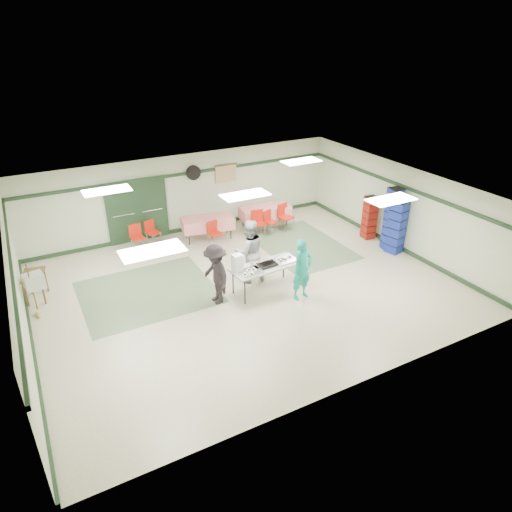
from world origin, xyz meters
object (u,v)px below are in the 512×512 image
chair_a (269,220)px  printer_table (34,278)px  volunteer_dark (216,274)px  office_printer (34,281)px  volunteer_teal (302,270)px  crate_stack_red (370,218)px  chair_c (284,214)px  volunteer_grey (249,251)px  dining_table_b (208,223)px  crate_stack_blue_a (392,220)px  crate_stack_blue_b (397,227)px  chair_b (258,220)px  broom (32,289)px  chair_d (214,231)px  serving_table (265,267)px  chair_loose_a (151,230)px  dining_table_a (265,212)px  chair_loose_b (136,235)px

chair_a → printer_table: chair_a is taller
volunteer_dark → office_printer: 4.42m
volunteer_teal → crate_stack_red: volunteer_teal is taller
chair_c → crate_stack_red: 2.91m
volunteer_dark → office_printer: bearing=-114.8°
volunteer_grey → dining_table_b: size_ratio=1.01×
crate_stack_blue_a → crate_stack_blue_b: 0.30m
volunteer_teal → chair_b: volunteer_teal is taller
volunteer_grey → broom: (-5.48, 0.97, -0.16)m
chair_d → chair_b: bearing=-11.8°
chair_b → volunteer_dark: bearing=-123.2°
broom → dining_table_b: bearing=27.8°
volunteer_dark → crate_stack_blue_b: crate_stack_blue_b is taller
chair_c → office_printer: size_ratio=2.08×
volunteer_dark → printer_table: volunteer_dark is taller
chair_b → crate_stack_blue_b: (3.22, -3.20, 0.30)m
volunteer_grey → dining_table_b: 3.21m
serving_table → broom: broom is taller
chair_loose_a → crate_stack_blue_a: crate_stack_blue_a is taller
chair_c → printer_table: chair_c is taller
dining_table_b → printer_table: dining_table_b is taller
chair_b → chair_loose_a: bearing=172.4°
crate_stack_red → office_printer: size_ratio=3.23×
volunteer_grey → chair_b: 3.14m
chair_c → crate_stack_blue_a: 3.68m
volunteer_teal → dining_table_b: (-0.70, 4.65, -0.27)m
chair_a → dining_table_a: bearing=53.4°
dining_table_a → broom: broom is taller
dining_table_b → office_printer: office_printer is taller
chair_c → crate_stack_blue_a: bearing=-66.7°
serving_table → volunteer_grey: 0.72m
chair_loose_b → dining_table_b: bearing=-11.6°
volunteer_teal → office_printer: 6.66m
serving_table → chair_c: bearing=47.8°
volunteer_dark → chair_loose_a: size_ratio=1.97×
dining_table_a → chair_loose_a: (-4.00, 0.48, -0.06)m
office_printer → crate_stack_blue_a: bearing=-17.4°
volunteer_grey → broom: volunteer_grey is taller
dining_table_a → dining_table_b: (-2.20, -0.00, -0.00)m
chair_b → crate_stack_blue_b: crate_stack_blue_b is taller
crate_stack_red → office_printer: crate_stack_red is taller
chair_a → volunteer_dark: bearing=-158.4°
printer_table → office_printer: 0.83m
crate_stack_red → serving_table: bearing=-164.1°
crate_stack_blue_b → printer_table: (-10.30, 2.37, -0.23)m
dining_table_b → chair_b: bearing=-9.5°
crate_stack_red → chair_d: bearing=158.1°
volunteer_grey → volunteer_teal: bearing=126.6°
crate_stack_red → printer_table: size_ratio=1.66×
serving_table → chair_a: chair_a is taller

